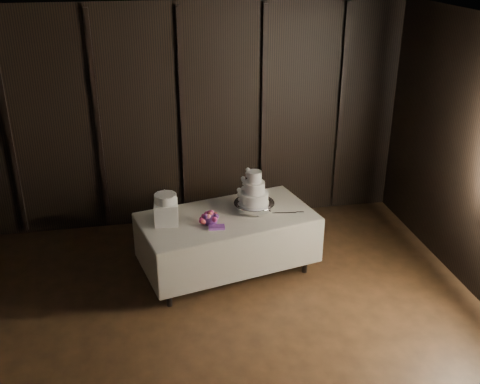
# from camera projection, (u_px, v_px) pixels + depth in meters

# --- Properties ---
(room) EXTENTS (6.08, 7.08, 3.08)m
(room) POSITION_uv_depth(u_px,v_px,m) (226.00, 249.00, 4.33)
(room) COLOR black
(room) RESTS_ON ground
(display_table) EXTENTS (2.17, 1.46, 0.76)m
(display_table) POSITION_uv_depth(u_px,v_px,m) (228.00, 242.00, 6.62)
(display_table) COLOR beige
(display_table) RESTS_ON ground
(cake_stand) EXTENTS (0.50, 0.50, 0.09)m
(cake_stand) POSITION_uv_depth(u_px,v_px,m) (254.00, 206.00, 6.61)
(cake_stand) COLOR silver
(cake_stand) RESTS_ON display_table
(wedding_cake) EXTENTS (0.38, 0.33, 0.40)m
(wedding_cake) POSITION_uv_depth(u_px,v_px,m) (252.00, 191.00, 6.51)
(wedding_cake) COLOR white
(wedding_cake) RESTS_ON cake_stand
(bouquet) EXTENTS (0.32, 0.41, 0.19)m
(bouquet) POSITION_uv_depth(u_px,v_px,m) (211.00, 219.00, 6.27)
(bouquet) COLOR #E15152
(bouquet) RESTS_ON display_table
(box_pedestal) EXTENTS (0.28, 0.28, 0.25)m
(box_pedestal) POSITION_uv_depth(u_px,v_px,m) (166.00, 213.00, 6.28)
(box_pedestal) COLOR white
(box_pedestal) RESTS_ON display_table
(small_cake) EXTENTS (0.29, 0.29, 0.10)m
(small_cake) POSITION_uv_depth(u_px,v_px,m) (165.00, 198.00, 6.21)
(small_cake) COLOR white
(small_cake) RESTS_ON box_pedestal
(cake_knife) EXTENTS (0.37, 0.08, 0.01)m
(cake_knife) POSITION_uv_depth(u_px,v_px,m) (284.00, 213.00, 6.54)
(cake_knife) COLOR silver
(cake_knife) RESTS_ON display_table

